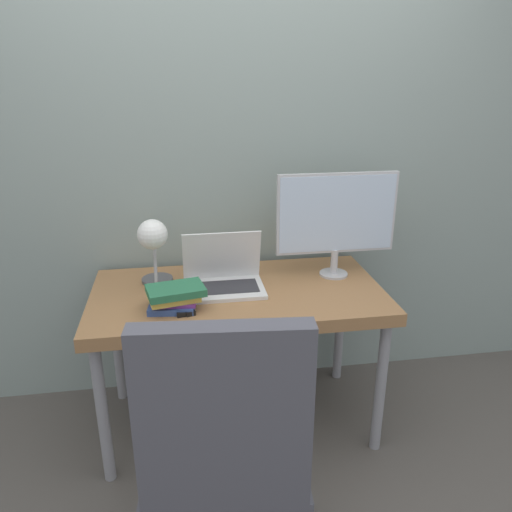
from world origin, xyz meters
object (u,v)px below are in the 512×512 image
(monitor, at_px, (337,217))
(desk_lamp, at_px, (153,241))
(laptop, at_px, (223,278))
(book_stack, at_px, (174,297))
(office_chair, at_px, (225,450))

(monitor, xyz_separation_m, desk_lamp, (-0.88, -0.05, -0.06))
(laptop, height_order, monitor, monitor)
(desk_lamp, height_order, book_stack, desk_lamp)
(desk_lamp, bearing_deg, office_chair, -76.72)
(laptop, bearing_deg, desk_lamp, 174.93)
(laptop, xyz_separation_m, office_chair, (-0.09, -0.92, -0.19))
(desk_lamp, distance_m, book_stack, 0.29)
(laptop, relative_size, monitor, 0.63)
(laptop, relative_size, desk_lamp, 1.06)
(desk_lamp, bearing_deg, monitor, 3.22)
(desk_lamp, bearing_deg, book_stack, -68.63)
(office_chair, bearing_deg, laptop, 84.39)
(monitor, distance_m, desk_lamp, 0.88)
(laptop, bearing_deg, book_stack, -141.85)
(monitor, height_order, desk_lamp, monitor)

